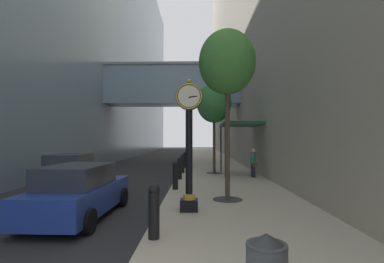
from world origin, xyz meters
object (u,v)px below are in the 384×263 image
Objects in this scene: bollard_sixth at (185,160)px; car_silver_mid at (71,171)px; street_clock at (189,138)px; street_tree_near at (227,63)px; bollard_nearest at (154,210)px; bollard_fifth at (183,163)px; car_blue_near at (79,192)px; street_tree_mid_near at (214,103)px; bollard_fourth at (180,168)px; bollard_third at (175,175)px; pedestrian_walking at (253,162)px.

car_silver_mid is at bearing -122.81° from bollard_sixth.
street_tree_near is at bearing 50.27° from street_clock.
bollard_nearest is 1.00× the size of bollard_fifth.
street_tree_mid_near is at bearing 65.58° from car_blue_near.
street_tree_mid_near is (2.10, 2.99, 3.98)m from bollard_fourth.
bollard_sixth is 0.21× the size of street_tree_mid_near.
car_silver_mid reaches higher than bollard_nearest.
street_tree_mid_near is at bearing 71.16° from bollard_third.
car_silver_mid is (-5.29, -8.21, 0.01)m from bollard_sixth.
street_clock is 0.98× the size of car_silver_mid.
car_blue_near is at bearing -114.42° from street_tree_mid_near.
bollard_nearest is 0.29× the size of car_silver_mid.
car_blue_near is at bearing -100.74° from bollard_sixth.
car_silver_mid reaches higher than bollard_third.
bollard_sixth is at bearing 90.00° from bollard_fifth.
street_tree_near is 1.42× the size of car_blue_near.
bollard_third is at bearing -108.84° from street_tree_mid_near.
car_silver_mid reaches higher than bollard_fourth.
pedestrian_walking is at bearing 50.34° from car_blue_near.
street_tree_mid_near is 1.42× the size of car_silver_mid.
street_clock is 3.36× the size of bollard_third.
street_clock is 3.36× the size of bollard_fifth.
bollard_third is at bearing 100.73° from street_clock.
street_clock reaches higher than bollard_nearest.
bollard_third is 1.00× the size of bollard_sixth.
street_clock is at bearing -114.20° from pedestrian_walking.
bollard_fifth is (0.00, 3.16, 0.00)m from bollard_fourth.
bollard_third is 0.21× the size of street_tree_mid_near.
bollard_nearest is (-0.72, -2.53, -1.63)m from street_clock.
bollard_fourth is 0.73× the size of pedestrian_walking.
bollard_fifth is 10.83m from car_blue_near.
bollard_fourth is at bearing -167.70° from pedestrian_walking.
bollard_nearest is 3.37m from car_blue_near.
bollard_fifth is 3.16m from bollard_sixth.
bollard_sixth is (-0.72, 13.30, -1.63)m from street_clock.
street_clock reaches higher than car_blue_near.
street_clock is 2.44× the size of pedestrian_walking.
car_silver_mid is (-5.29, 7.61, 0.01)m from bollard_nearest.
street_tree_near is (2.10, -8.47, 4.44)m from bollard_fifth.
bollard_third is 7.63m from street_tree_mid_near.
street_tree_near is 9.27m from car_silver_mid.
car_blue_near is at bearing -129.66° from pedestrian_walking.
street_clock is 4.20m from bollard_third.
street_tree_near reaches higher than bollard_third.
bollard_fourth is 6.33m from bollard_sixth.
pedestrian_walking is (2.17, -2.06, -3.73)m from street_tree_mid_near.
bollard_nearest is at bearing -90.00° from bollard_fifth.
car_silver_mid is (-7.39, -4.87, -3.97)m from street_tree_mid_near.
bollard_nearest and bollard_fifth have the same top height.
bollard_fifth is at bearing 175.31° from street_tree_mid_near.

